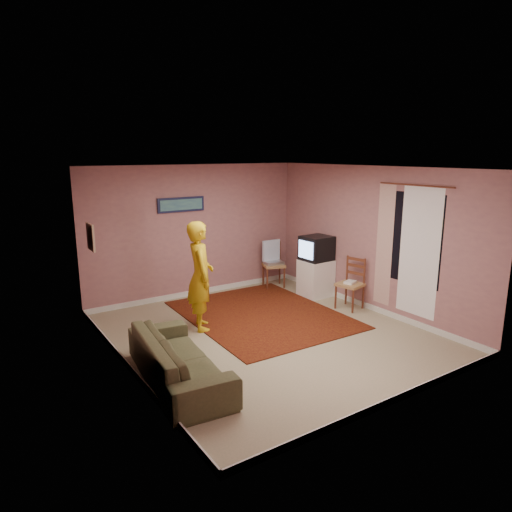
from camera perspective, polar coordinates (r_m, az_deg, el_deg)
ground at (r=7.37m, az=1.45°, el=-9.72°), size 5.00×5.00×0.00m
wall_back at (r=9.09m, az=-7.57°, el=3.08°), size 4.50×0.02×2.60m
wall_front at (r=5.19m, az=17.57°, el=-4.87°), size 4.50×0.02×2.60m
wall_left at (r=6.01m, az=-16.39°, el=-2.42°), size 0.02×5.00×2.60m
wall_right at (r=8.44m, az=14.14°, el=2.04°), size 0.02×5.00×2.60m
ceiling at (r=6.80m, az=1.57°, el=10.94°), size 4.50×5.00×0.02m
baseboard_back at (r=9.38m, az=-7.32°, el=-4.48°), size 4.50×0.02×0.10m
baseboard_front at (r=5.70m, az=16.60°, el=-16.93°), size 4.50×0.02×0.10m
baseboard_left at (r=6.44m, az=-15.59°, el=-13.19°), size 0.02×5.00×0.10m
baseboard_right at (r=8.74m, az=13.65°, el=-6.04°), size 0.02×5.00×0.10m
window at (r=7.84m, az=19.00°, el=2.03°), size 0.01×1.10×1.50m
curtain_sheer at (r=7.78m, az=19.70°, el=0.40°), size 0.01×0.75×2.10m
curtain_floral at (r=8.19m, az=15.75°, el=1.27°), size 0.01×0.35×2.10m
curtain_rod at (r=7.70m, az=19.27°, el=8.37°), size 0.02×1.40×0.02m
picture_back at (r=8.86m, az=-9.33°, el=6.36°), size 0.95×0.04×0.28m
picture_left at (r=7.47m, az=-19.95°, el=2.24°), size 0.04×0.38×0.42m
area_rug at (r=8.18m, az=0.73°, el=-7.31°), size 2.55×3.15×0.02m
tv_cabinet at (r=9.22m, az=7.47°, el=-2.73°), size 0.58×0.53×0.74m
crt_tv at (r=9.07m, az=7.56°, el=0.98°), size 0.58×0.52×0.48m
chair_a at (r=9.72m, az=2.23°, el=-0.47°), size 0.55×0.54×0.52m
dvd_player at (r=9.73m, az=2.23°, el=-0.84°), size 0.43×0.34×0.07m
blue_throw at (r=9.75m, az=1.90°, el=0.72°), size 0.42×0.05×0.45m
chair_b at (r=8.50m, az=11.70°, el=-2.75°), size 0.49×0.51×0.51m
game_console at (r=8.52m, az=11.68°, el=-3.22°), size 0.26×0.22×0.04m
sofa at (r=5.94m, az=-9.66°, el=-12.54°), size 1.02×2.13×0.60m
person at (r=7.37m, az=-6.97°, el=-2.49°), size 0.61×0.75×1.78m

